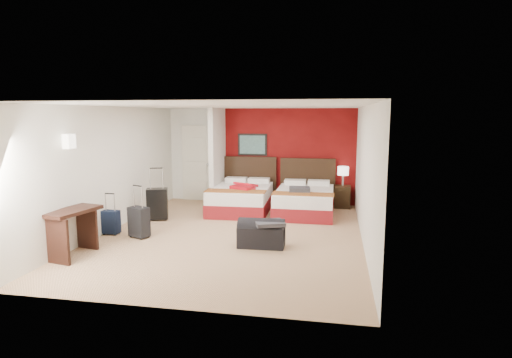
% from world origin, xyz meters
% --- Properties ---
extents(ground, '(6.50, 6.50, 0.00)m').
position_xyz_m(ground, '(0.00, 0.00, 0.00)').
color(ground, tan).
rests_on(ground, ground).
extents(room_walls, '(5.02, 6.52, 2.50)m').
position_xyz_m(room_walls, '(-1.40, 1.42, 1.26)').
color(room_walls, white).
rests_on(room_walls, ground).
extents(red_accent_panel, '(3.50, 0.04, 2.50)m').
position_xyz_m(red_accent_panel, '(0.75, 3.23, 1.25)').
color(red_accent_panel, maroon).
rests_on(red_accent_panel, ground).
extents(partition_wall, '(0.12, 1.20, 2.50)m').
position_xyz_m(partition_wall, '(-1.00, 2.61, 1.25)').
color(partition_wall, silver).
rests_on(partition_wall, ground).
extents(entry_door, '(0.82, 0.06, 2.05)m').
position_xyz_m(entry_door, '(-1.75, 3.20, 1.02)').
color(entry_door, silver).
rests_on(entry_door, ground).
extents(bed_left, '(1.43, 2.00, 0.59)m').
position_xyz_m(bed_left, '(-0.27, 2.08, 0.29)').
color(bed_left, white).
rests_on(bed_left, ground).
extents(bed_right, '(1.35, 1.93, 0.58)m').
position_xyz_m(bed_right, '(1.28, 2.05, 0.29)').
color(bed_right, white).
rests_on(bed_right, ground).
extents(red_suitcase_open, '(0.76, 0.86, 0.09)m').
position_xyz_m(red_suitcase_open, '(-0.17, 1.98, 0.63)').
color(red_suitcase_open, red).
rests_on(red_suitcase_open, bed_left).
extents(jacket_bundle, '(0.51, 0.42, 0.11)m').
position_xyz_m(jacket_bundle, '(1.18, 1.75, 0.63)').
color(jacket_bundle, '#3C3C41').
rests_on(jacket_bundle, bed_right).
extents(nightstand, '(0.41, 0.41, 0.56)m').
position_xyz_m(nightstand, '(2.17, 2.93, 0.28)').
color(nightstand, black).
rests_on(nightstand, ground).
extents(table_lamp, '(0.34, 0.34, 0.49)m').
position_xyz_m(table_lamp, '(2.17, 2.93, 0.80)').
color(table_lamp, white).
rests_on(table_lamp, nightstand).
extents(suitcase_black, '(0.52, 0.42, 0.68)m').
position_xyz_m(suitcase_black, '(-1.91, 0.86, 0.34)').
color(suitcase_black, black).
rests_on(suitcase_black, ground).
extents(suitcase_charcoal, '(0.44, 0.36, 0.56)m').
position_xyz_m(suitcase_charcoal, '(-1.70, -0.50, 0.28)').
color(suitcase_charcoal, black).
rests_on(suitcase_charcoal, ground).
extents(suitcase_navy, '(0.33, 0.21, 0.45)m').
position_xyz_m(suitcase_navy, '(-2.34, -0.40, 0.22)').
color(suitcase_navy, black).
rests_on(suitcase_navy, ground).
extents(duffel_bag, '(0.84, 0.46, 0.42)m').
position_xyz_m(duffel_bag, '(0.70, -0.62, 0.21)').
color(duffel_bag, black).
rests_on(duffel_bag, ground).
extents(jacket_draped, '(0.62, 0.58, 0.07)m').
position_xyz_m(jacket_draped, '(0.85, -0.67, 0.45)').
color(jacket_draped, '#38373D').
rests_on(jacket_draped, duffel_bag).
extents(desk, '(0.65, 1.03, 0.79)m').
position_xyz_m(desk, '(-2.28, -1.69, 0.40)').
color(desk, black).
rests_on(desk, ground).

